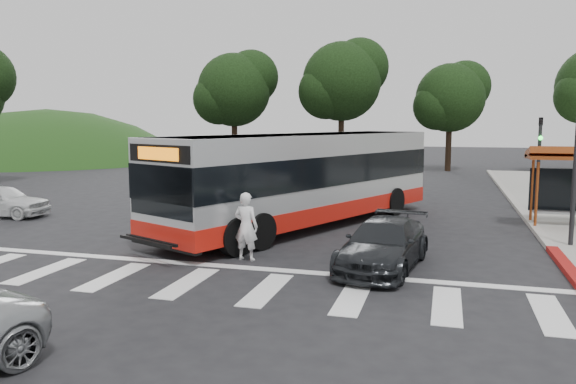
% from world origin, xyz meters
% --- Properties ---
extents(ground, '(140.00, 140.00, 0.00)m').
position_xyz_m(ground, '(0.00, 0.00, 0.00)').
color(ground, black).
rests_on(ground, ground).
extents(sidewalk_east, '(4.00, 40.00, 0.12)m').
position_xyz_m(sidewalk_east, '(11.00, 8.00, 0.06)').
color(sidewalk_east, gray).
rests_on(sidewalk_east, ground).
extents(curb_east, '(0.30, 40.00, 0.15)m').
position_xyz_m(curb_east, '(9.00, 8.00, 0.07)').
color(curb_east, '#9E9991').
rests_on(curb_east, ground).
extents(curb_east_red, '(0.32, 6.00, 0.15)m').
position_xyz_m(curb_east_red, '(9.00, -2.00, 0.08)').
color(curb_east_red, maroon).
rests_on(curb_east_red, ground).
extents(hillside_nw, '(44.00, 44.00, 10.00)m').
position_xyz_m(hillside_nw, '(-32.00, 30.00, 0.00)').
color(hillside_nw, '#193D13').
rests_on(hillside_nw, ground).
extents(crosswalk_ladder, '(18.00, 2.60, 0.01)m').
position_xyz_m(crosswalk_ladder, '(0.00, -5.00, 0.01)').
color(crosswalk_ladder, silver).
rests_on(crosswalk_ladder, ground).
extents(traffic_signal_ne_short, '(0.18, 0.37, 4.00)m').
position_xyz_m(traffic_signal_ne_short, '(9.60, 8.49, 2.48)').
color(traffic_signal_ne_short, black).
rests_on(traffic_signal_ne_short, ground).
extents(tree_north_a, '(6.60, 6.15, 10.17)m').
position_xyz_m(tree_north_a, '(-1.92, 26.07, 6.92)').
color(tree_north_a, black).
rests_on(tree_north_a, ground).
extents(tree_north_b, '(5.72, 5.33, 8.43)m').
position_xyz_m(tree_north_b, '(6.07, 28.06, 5.66)').
color(tree_north_b, black).
rests_on(tree_north_b, ground).
extents(tree_north_c, '(6.16, 5.74, 9.30)m').
position_xyz_m(tree_north_c, '(-9.92, 24.06, 6.29)').
color(tree_north_c, black).
rests_on(tree_north_c, ground).
extents(transit_bus, '(7.93, 13.10, 3.38)m').
position_xyz_m(transit_bus, '(0.95, 2.91, 1.69)').
color(transit_bus, '#A8AAAD').
rests_on(transit_bus, ground).
extents(pedestrian, '(0.74, 0.53, 1.91)m').
position_xyz_m(pedestrian, '(0.60, -2.50, 0.95)').
color(pedestrian, white).
rests_on(pedestrian, ground).
extents(dark_sedan, '(2.39, 4.61, 1.28)m').
position_xyz_m(dark_sedan, '(4.37, -2.33, 0.64)').
color(dark_sedan, black).
rests_on(dark_sedan, ground).
extents(west_car_white, '(3.95, 1.86, 1.31)m').
position_xyz_m(west_car_white, '(-11.37, 1.50, 0.65)').
color(west_car_white, silver).
rests_on(west_car_white, ground).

